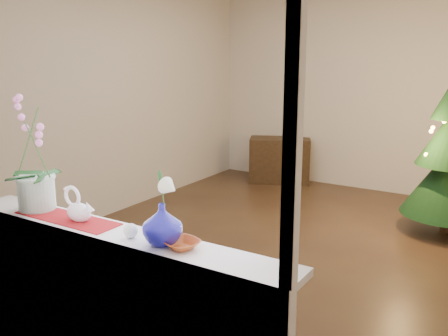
# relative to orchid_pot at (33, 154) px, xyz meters

# --- Properties ---
(ground) EXTENTS (5.00, 5.00, 0.00)m
(ground) POSITION_rel_orchid_pot_xyz_m (0.67, 2.35, -1.27)
(ground) COLOR #311D14
(ground) RESTS_ON ground
(wall_back) EXTENTS (4.50, 0.10, 2.70)m
(wall_back) POSITION_rel_orchid_pot_xyz_m (0.67, 4.85, 0.08)
(wall_back) COLOR beige
(wall_back) RESTS_ON ground
(wall_front) EXTENTS (4.50, 0.10, 2.70)m
(wall_front) POSITION_rel_orchid_pot_xyz_m (0.67, -0.15, 0.08)
(wall_front) COLOR beige
(wall_front) RESTS_ON ground
(wall_left) EXTENTS (0.10, 5.00, 2.70)m
(wall_left) POSITION_rel_orchid_pot_xyz_m (-1.58, 2.35, 0.08)
(wall_left) COLOR beige
(wall_left) RESTS_ON ground
(window_apron) EXTENTS (2.20, 0.08, 0.88)m
(window_apron) POSITION_rel_orchid_pot_xyz_m (0.67, -0.11, -0.83)
(window_apron) COLOR white
(window_apron) RESTS_ON ground
(windowsill) EXTENTS (2.20, 0.26, 0.04)m
(windowsill) POSITION_rel_orchid_pot_xyz_m (0.67, -0.02, -0.37)
(windowsill) COLOR white
(windowsill) RESTS_ON window_apron
(window_frame) EXTENTS (2.22, 0.06, 1.60)m
(window_frame) POSITION_rel_orchid_pot_xyz_m (0.67, -0.12, 0.43)
(window_frame) COLOR white
(window_frame) RESTS_ON windowsill
(runner) EXTENTS (0.70, 0.20, 0.01)m
(runner) POSITION_rel_orchid_pot_xyz_m (0.29, -0.02, -0.35)
(runner) COLOR maroon
(runner) RESTS_ON windowsill
(orchid_pot) EXTENTS (0.28, 0.28, 0.70)m
(orchid_pot) POSITION_rel_orchid_pot_xyz_m (0.00, 0.00, 0.00)
(orchid_pot) COLOR beige
(orchid_pot) RESTS_ON windowsill
(swan) EXTENTS (0.25, 0.17, 0.19)m
(swan) POSITION_rel_orchid_pot_xyz_m (0.38, -0.01, -0.25)
(swan) COLOR white
(swan) RESTS_ON windowsill
(blue_vase) EXTENTS (0.25, 0.25, 0.24)m
(blue_vase) POSITION_rel_orchid_pot_xyz_m (1.01, -0.03, -0.23)
(blue_vase) COLOR navy
(blue_vase) RESTS_ON windowsill
(lily) EXTENTS (0.14, 0.08, 0.18)m
(lily) POSITION_rel_orchid_pot_xyz_m (1.01, -0.03, -0.01)
(lily) COLOR white
(lily) RESTS_ON blue_vase
(paperweight) EXTENTS (0.10, 0.10, 0.08)m
(paperweight) POSITION_rel_orchid_pot_xyz_m (0.81, -0.05, -0.31)
(paperweight) COLOR white
(paperweight) RESTS_ON windowsill
(amber_dish) EXTENTS (0.18, 0.18, 0.04)m
(amber_dish) POSITION_rel_orchid_pot_xyz_m (1.12, -0.02, -0.33)
(amber_dish) COLOR #A34316
(amber_dish) RESTS_ON windowsill
(side_table) EXTENTS (0.96, 0.75, 0.65)m
(side_table) POSITION_rel_orchid_pot_xyz_m (-0.55, 4.57, -0.95)
(side_table) COLOR black
(side_table) RESTS_ON ground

